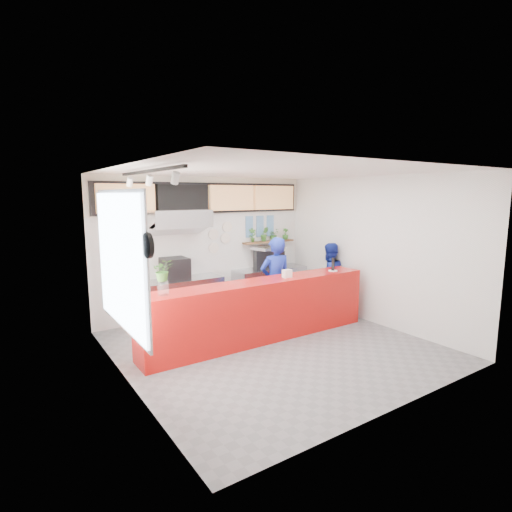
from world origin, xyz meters
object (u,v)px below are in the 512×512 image
panini_oven (175,269)px  pepper_mill (333,264)px  service_counter (261,310)px  staff_center (275,282)px  espresso_machine (269,259)px  staff_right (329,277)px

panini_oven → pepper_mill: pepper_mill is taller
service_counter → staff_center: 0.95m
staff_center → pepper_mill: staff_center is taller
panini_oven → staff_center: bearing=-38.6°
espresso_machine → staff_center: 1.50m
espresso_machine → staff_right: size_ratio=0.43×
panini_oven → service_counter: bearing=-63.7°
service_counter → panini_oven: (-0.89, 1.80, 0.58)m
service_counter → panini_oven: panini_oven is taller
staff_right → service_counter: bearing=23.5°
staff_center → staff_right: bearing=-165.3°
panini_oven → espresso_machine: bearing=0.0°
service_counter → staff_right: size_ratio=2.89×
pepper_mill → staff_right: bearing=50.5°
panini_oven → staff_center: (1.60, -1.28, -0.23)m
staff_center → staff_right: 1.60m
staff_center → service_counter: bearing=46.3°
espresso_machine → staff_right: 1.47m
staff_center → panini_oven: bearing=-28.4°
panini_oven → staff_right: staff_right is taller
espresso_machine → pepper_mill: 1.88m
panini_oven → espresso_machine: (2.34, 0.00, -0.01)m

